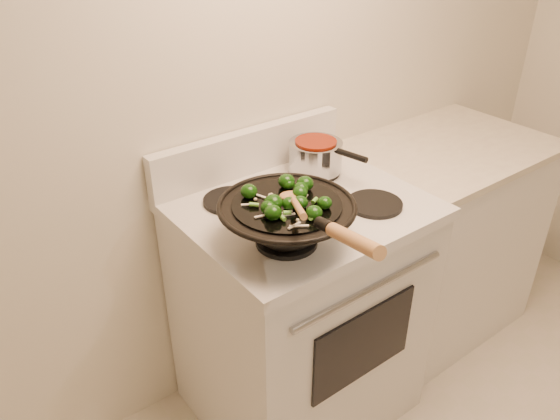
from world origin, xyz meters
TOP-DOWN VIEW (x-y plane):
  - stove at (-0.02, 1.17)m, footprint 0.78×0.67m
  - counter_unit at (0.78, 1.20)m, footprint 0.85×0.62m
  - wok at (-0.20, 1.02)m, footprint 0.39×0.64m
  - stirfry at (-0.20, 1.02)m, footprint 0.24×0.25m
  - wooden_spoon at (-0.22, 0.96)m, footprint 0.20×0.28m
  - saucepan at (0.16, 1.32)m, footprint 0.19×0.30m

SIDE VIEW (x-z plane):
  - counter_unit at x=0.78m, z-range 0.00..0.91m
  - stove at x=-0.02m, z-range -0.07..1.01m
  - saucepan at x=0.16m, z-range 0.93..1.05m
  - wok at x=-0.20m, z-range 0.87..1.13m
  - stirfry at x=-0.20m, z-range 1.05..1.09m
  - wooden_spoon at x=-0.22m, z-range 1.03..1.15m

